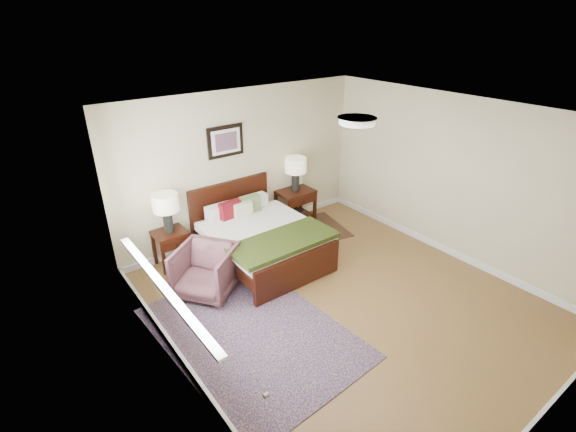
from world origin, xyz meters
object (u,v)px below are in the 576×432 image
at_px(bed, 260,233).
at_px(rug_persian, 251,332).
at_px(lamp_right, 296,167).
at_px(nightstand_right, 296,203).
at_px(armchair, 206,271).
at_px(lamp_left, 166,205).
at_px(nightstand_left, 171,239).

bearing_deg(bed, rug_persian, -127.88).
xyz_separation_m(bed, lamp_right, (1.25, 0.71, 0.60)).
bearing_deg(nightstand_right, armchair, -157.73).
relative_size(bed, lamp_left, 3.13).
relative_size(nightstand_left, lamp_left, 0.94).
distance_m(nightstand_right, rug_persian, 3.08).
height_order(nightstand_right, rug_persian, nightstand_right).
height_order(lamp_left, armchair, lamp_left).
relative_size(lamp_right, rug_persian, 0.23).
bearing_deg(bed, nightstand_right, 29.14).
height_order(bed, lamp_left, lamp_left).
relative_size(bed, nightstand_left, 3.34).
xyz_separation_m(bed, nightstand_right, (1.25, 0.70, -0.08)).
relative_size(lamp_left, lamp_right, 1.00).
distance_m(nightstand_left, rug_persian, 2.07).
relative_size(lamp_right, armchair, 0.79).
relative_size(nightstand_right, lamp_left, 1.06).
relative_size(bed, nightstand_right, 2.97).
bearing_deg(nightstand_right, lamp_left, 179.65).
relative_size(bed, rug_persian, 0.72).
distance_m(bed, nightstand_left, 1.35).
bearing_deg(lamp_left, rug_persian, -86.56).
bearing_deg(lamp_left, lamp_right, 0.00).
relative_size(nightstand_right, armchair, 0.84).
height_order(nightstand_right, armchair, armchair).
bearing_deg(bed, lamp_right, 29.65).
distance_m(lamp_left, rug_persian, 2.28).
distance_m(bed, lamp_left, 1.46).
height_order(bed, armchair, bed).
xyz_separation_m(nightstand_right, lamp_left, (-2.41, 0.01, 0.62)).
bearing_deg(nightstand_left, rug_persian, -86.53).
xyz_separation_m(lamp_left, armchair, (0.08, -0.97, -0.66)).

